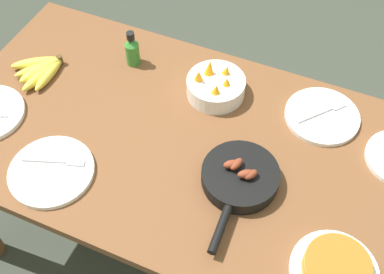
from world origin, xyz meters
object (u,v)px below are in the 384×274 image
fruit_bowl_mango (216,86)px  empty_plate_mid_edge (322,116)px  frittata_plate_center (336,269)px  banana_bunch (42,70)px  empty_plate_near_front (52,171)px  skillet (240,178)px  hot_sauce_bottle (132,50)px

fruit_bowl_mango → empty_plate_mid_edge: bearing=6.1°
frittata_plate_center → fruit_bowl_mango: 0.68m
empty_plate_mid_edge → banana_bunch: bearing=-168.7°
frittata_plate_center → empty_plate_near_front: size_ratio=0.91×
skillet → banana_bunch: bearing=-103.8°
empty_plate_near_front → empty_plate_mid_edge: (0.68, 0.52, 0.00)m
frittata_plate_center → empty_plate_near_front: 0.83m
empty_plate_near_front → fruit_bowl_mango: fruit_bowl_mango is taller
skillet → empty_plate_mid_edge: skillet is taller
frittata_plate_center → hot_sauce_bottle: hot_sauce_bottle is taller
frittata_plate_center → fruit_bowl_mango: fruit_bowl_mango is taller
empty_plate_near_front → fruit_bowl_mango: 0.58m
empty_plate_near_front → fruit_bowl_mango: (0.32, 0.49, 0.03)m
frittata_plate_center → fruit_bowl_mango: (-0.51, 0.46, 0.01)m
banana_bunch → empty_plate_mid_edge: bearing=11.3°
skillet → frittata_plate_center: skillet is taller
banana_bunch → frittata_plate_center: size_ratio=0.87×
empty_plate_near_front → empty_plate_mid_edge: size_ratio=1.06×
fruit_bowl_mango → hot_sauce_bottle: bearing=175.7°
empty_plate_near_front → hot_sauce_bottle: hot_sauce_bottle is taller
empty_plate_mid_edge → skillet: bearing=-115.2°
skillet → hot_sauce_bottle: bearing=-125.2°
banana_bunch → empty_plate_mid_edge: banana_bunch is taller
skillet → hot_sauce_bottle: hot_sauce_bottle is taller
skillet → frittata_plate_center: 0.35m
banana_bunch → empty_plate_mid_edge: 0.95m
hot_sauce_bottle → frittata_plate_center: bearing=-30.3°
skillet → empty_plate_near_front: size_ratio=1.46×
banana_bunch → fruit_bowl_mango: size_ratio=1.03×
banana_bunch → fruit_bowl_mango: fruit_bowl_mango is taller
skillet → hot_sauce_bottle: 0.61m
banana_bunch → frittata_plate_center: frittata_plate_center is taller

